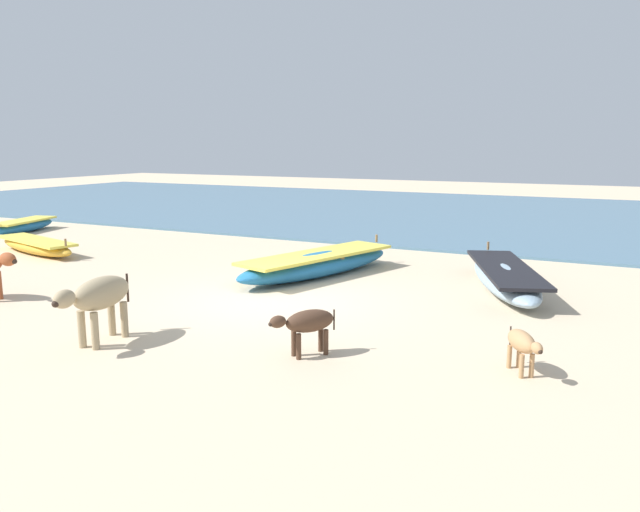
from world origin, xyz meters
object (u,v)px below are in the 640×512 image
object	(u,v)px
fishing_boat_3	(36,246)
fishing_boat_5	(318,264)
fishing_boat_1	(505,277)
calf_far_dark	(307,323)
calf_near_tan	(522,344)
fishing_boat_0	(23,225)
cow_adult_dun	(99,296)

from	to	relation	value
fishing_boat_3	fishing_boat_5	world-z (taller)	fishing_boat_5
fishing_boat_1	calf_far_dark	size ratio (longest dim) A/B	4.84
fishing_boat_3	calf_far_dark	xyz separation A→B (m)	(10.97, -4.17, 0.28)
calf_near_tan	fishing_boat_5	bearing A→B (deg)	-163.67
fishing_boat_1	calf_near_tan	world-z (taller)	fishing_boat_1
fishing_boat_5	fishing_boat_0	bearing A→B (deg)	98.51
cow_adult_dun	calf_near_tan	distance (m)	6.36
fishing_boat_0	fishing_boat_5	bearing A→B (deg)	66.32
fishing_boat_0	fishing_boat_3	bearing A→B (deg)	40.60
fishing_boat_0	cow_adult_dun	world-z (taller)	cow_adult_dun
fishing_boat_1	cow_adult_dun	world-z (taller)	cow_adult_dun
calf_far_dark	fishing_boat_1	bearing A→B (deg)	-162.12
fishing_boat_0	fishing_boat_1	distance (m)	16.96
fishing_boat_0	fishing_boat_3	size ratio (longest dim) A/B	0.81
fishing_boat_0	cow_adult_dun	xyz separation A→B (m)	(11.88, -7.88, 0.52)
fishing_boat_1	cow_adult_dun	xyz separation A→B (m)	(-5.03, -6.54, 0.48)
fishing_boat_1	calf_near_tan	bearing A→B (deg)	171.22
fishing_boat_3	cow_adult_dun	size ratio (longest dim) A/B	2.37
fishing_boat_5	fishing_boat_3	bearing A→B (deg)	112.93
fishing_boat_1	calf_near_tan	size ratio (longest dim) A/B	5.61
fishing_boat_3	calf_near_tan	distance (m)	14.37
fishing_boat_3	cow_adult_dun	distance (m)	9.33
fishing_boat_5	fishing_boat_1	bearing A→B (deg)	-65.99
cow_adult_dun	calf_far_dark	world-z (taller)	cow_adult_dun
fishing_boat_0	calf_far_dark	xyz separation A→B (m)	(15.06, -6.95, 0.26)
calf_near_tan	calf_far_dark	world-z (taller)	calf_far_dark
fishing_boat_0	fishing_boat_5	distance (m)	12.80
calf_far_dark	calf_near_tan	bearing A→B (deg)	138.93
calf_far_dark	cow_adult_dun	bearing A→B (deg)	-37.49
fishing_boat_5	calf_near_tan	size ratio (longest dim) A/B	5.96
fishing_boat_0	fishing_boat_1	world-z (taller)	fishing_boat_1
fishing_boat_1	cow_adult_dun	distance (m)	8.26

